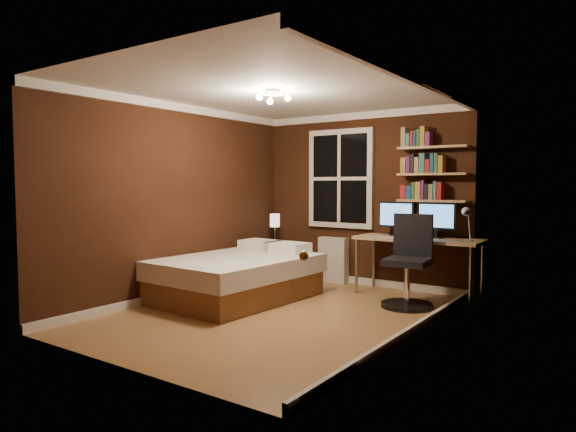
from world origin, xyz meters
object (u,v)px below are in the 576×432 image
Objects in this scene: bed at (238,277)px; desk at (418,242)px; nightstand at (275,260)px; office_chair at (409,270)px; radiator at (333,260)px; monitor_right at (437,220)px; desk_lamp at (467,224)px; bedside_lamp at (275,228)px; monitor_left at (396,219)px.

desk reaches higher than bed.
nightstand is 2.48m from office_chair.
bed is at bearing -104.60° from radiator.
radiator is 1.34× the size of monitor_right.
desk_lamp is (0.44, -0.17, -0.01)m from monitor_right.
nightstand is at bearing 0.00° from bedside_lamp.
nightstand is 1.14× the size of monitor_left.
radiator is 0.42× the size of desk.
desk is at bearing -12.71° from nightstand.
monitor_left is at bearing -10.19° from nightstand.
radiator is 1.73m from monitor_right.
bedside_lamp is 0.27× the size of desk.
bed is 3.07× the size of radiator.
monitor_right is at bearing 158.51° from desk_lamp.
nightstand is 1.14× the size of monitor_right.
desk_lamp reaches higher than radiator.
desk is at bearing -8.47° from radiator.
bedside_lamp reaches higher than nightstand.
monitor_right is (2.51, 0.11, 0.21)m from bedside_lamp.
office_chair is (0.46, -0.69, -0.57)m from monitor_left.
monitor_left is 0.55m from monitor_right.
desk is at bearing 0.79° from bedside_lamp.
monitor_right is (0.55, 0.00, 0.00)m from monitor_left.
radiator is at bearing 171.68° from desk_lamp.
monitor_left is (-0.34, 0.08, 0.29)m from desk.
desk is 3.24× the size of monitor_right.
bed is 4.12× the size of monitor_right.
radiator is at bearing 146.68° from office_chair.
desk is (1.82, 1.47, 0.42)m from bed.
desk_lamp is at bearing -8.32° from radiator.
bedside_lamp is at bearing -176.69° from monitor_left.
desk_lamp is (0.99, -0.17, -0.01)m from monitor_left.
bedside_lamp is at bearing 0.00° from nightstand.
monitor_right reaches higher than bedside_lamp.
radiator is at bearing 173.18° from monitor_left.
monitor_right is at bearing 40.29° from bed.
office_chair is at bearing -79.04° from desk.
office_chair is (1.50, -0.81, 0.10)m from radiator.
monitor_right is at bearing 0.00° from monitor_left.
monitor_left is 1.01m from desk_lamp.
bed is 1.87× the size of office_chair.
desk_lamp is at bearing -14.67° from nightstand.
nightstand is 3.03m from desk_lamp.
monitor_right is at bearing 76.98° from office_chair.
radiator is 1.45m from desk.
office_chair is at bearing -56.27° from monitor_left.
bed is 1.27× the size of desk.
bed is at bearing -142.59° from monitor_right.
desk_lamp is (2.04, -0.30, 0.65)m from radiator.
desk is 0.67m from office_chair.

